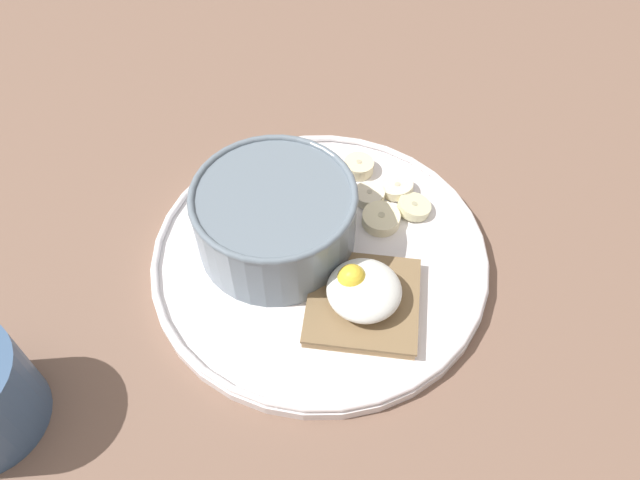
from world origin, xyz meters
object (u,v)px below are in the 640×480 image
object	(u,v)px
toast_slice	(363,302)
banana_slice_inner	(381,219)
poached_egg	(362,289)
banana_slice_left	(369,195)
oatmeal_bowl	(275,218)
banana_slice_back	(359,166)
banana_slice_right	(397,188)
banana_slice_front	(414,207)

from	to	relation	value
toast_slice	banana_slice_inner	distance (cm)	9.01
poached_egg	banana_slice_left	size ratio (longest dim) A/B	2.02
poached_egg	banana_slice_left	bearing A→B (deg)	-68.72
oatmeal_bowl	banana_slice_inner	size ratio (longest dim) A/B	2.97
oatmeal_bowl	banana_slice_back	world-z (taller)	oatmeal_bowl
toast_slice	banana_slice_back	world-z (taller)	banana_slice_back
banana_slice_right	toast_slice	bearing A→B (deg)	100.74
oatmeal_bowl	toast_slice	xyz separation A→B (cm)	(-9.54, 2.56, -2.67)
banana_slice_front	banana_slice_inner	size ratio (longest dim) A/B	0.93
banana_slice_right	banana_slice_inner	bearing A→B (deg)	92.61
toast_slice	poached_egg	size ratio (longest dim) A/B	1.40
oatmeal_bowl	banana_slice_right	size ratio (longest dim) A/B	3.63
banana_slice_front	banana_slice_left	distance (cm)	4.28
poached_egg	banana_slice_front	world-z (taller)	poached_egg
oatmeal_bowl	banana_slice_left	distance (cm)	10.13
oatmeal_bowl	banana_slice_left	xyz separation A→B (cm)	(-5.14, -8.27, -2.78)
banana_slice_back	banana_slice_inner	bearing A→B (deg)	132.69
banana_slice_left	poached_egg	bearing A→B (deg)	111.28
oatmeal_bowl	banana_slice_back	xyz separation A→B (cm)	(-2.74, -11.08, -2.67)
poached_egg	banana_slice_front	size ratio (longest dim) A/B	1.89
poached_egg	banana_slice_front	distance (cm)	11.53
oatmeal_bowl	banana_slice_back	size ratio (longest dim) A/B	3.69
banana_slice_left	banana_slice_right	distance (cm)	2.83
oatmeal_bowl	banana_slice_left	bearing A→B (deg)	-121.89
poached_egg	banana_slice_right	xyz separation A→B (cm)	(2.27, -12.88, -1.89)
toast_slice	banana_slice_right	size ratio (longest dim) A/B	3.03
banana_slice_front	banana_slice_left	xyz separation A→B (cm)	(4.24, 0.55, -0.04)
oatmeal_bowl	banana_slice_right	world-z (taller)	oatmeal_bowl
banana_slice_front	banana_slice_inner	bearing A→B (deg)	51.71
banana_slice_front	banana_slice_inner	distance (cm)	3.40
banana_slice_back	toast_slice	bearing A→B (deg)	116.49
toast_slice	banana_slice_front	world-z (taller)	banana_slice_front
oatmeal_bowl	poached_egg	world-z (taller)	oatmeal_bowl
poached_egg	banana_slice_left	world-z (taller)	poached_egg
poached_egg	banana_slice_back	distance (cm)	15.26
toast_slice	banana_slice_right	xyz separation A→B (cm)	(2.45, -12.89, -0.07)
banana_slice_inner	banana_slice_back	bearing A→B (deg)	-47.31
oatmeal_bowl	banana_slice_front	size ratio (longest dim) A/B	3.18
banana_slice_left	banana_slice_right	xyz separation A→B (cm)	(-1.95, -2.06, 0.03)
toast_slice	oatmeal_bowl	bearing A→B (deg)	-15.03
toast_slice	banana_slice_back	bearing A→B (deg)	-63.51
banana_slice_left	banana_slice_right	size ratio (longest dim) A/B	1.07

